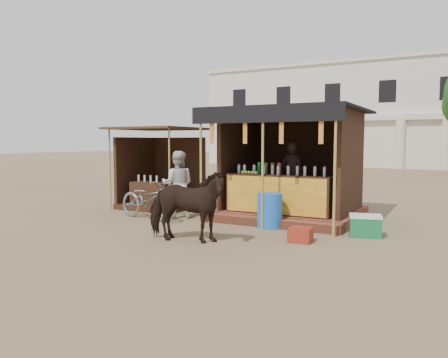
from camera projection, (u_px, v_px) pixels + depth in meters
The scene contains 10 objects.
ground at pixel (187, 239), 8.89m from camera, with size 120.00×120.00×0.00m, color #846B4C.
main_stall at pixel (290, 178), 11.27m from camera, with size 3.60×3.61×2.78m.
secondary_stall at pixel (158, 179), 13.16m from camera, with size 2.40×2.40×2.38m.
cow at pixel (186, 206), 8.52m from camera, with size 0.78×1.71×1.44m, color black.
motorbike at pixel (147, 200), 11.05m from camera, with size 0.67×1.93×1.02m, color gray.
bystander at pixel (178, 184), 11.32m from camera, with size 0.84×0.66×1.73m, color silver.
blue_barrel at pixel (270, 211), 9.97m from camera, with size 0.57×0.57×0.79m, color blue.
red_crate at pixel (300, 235), 8.60m from camera, with size 0.43×0.43×0.28m, color maroon.
cooler at pixel (365, 226), 9.06m from camera, with size 0.73×0.59×0.46m.
background_building at pixel (367, 117), 35.73m from camera, with size 26.00×7.45×8.18m.
Camera 1 is at (4.84, -7.33, 1.98)m, focal length 35.00 mm.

